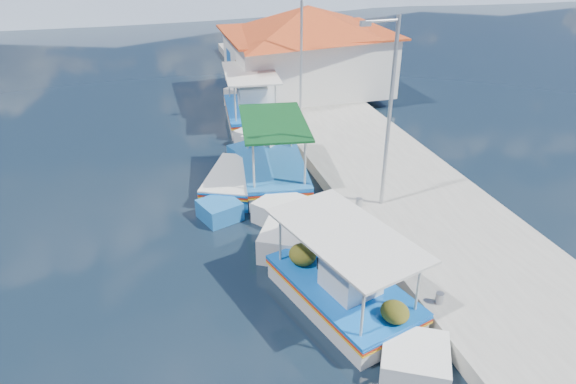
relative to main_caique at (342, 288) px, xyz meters
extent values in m
plane|color=black|center=(-1.76, 1.77, -0.47)|extent=(160.00, 160.00, 0.00)
cube|color=#AAA89F|center=(4.14, 7.77, -0.22)|extent=(5.00, 44.00, 0.50)
cylinder|color=#A5A8AD|center=(2.04, -1.23, 0.18)|extent=(0.20, 0.20, 0.30)
cylinder|color=#A5A8AD|center=(2.04, 3.77, 0.18)|extent=(0.20, 0.20, 0.30)
cylinder|color=#A5A8AD|center=(2.04, 9.77, 0.18)|extent=(0.20, 0.20, 0.30)
cylinder|color=#A5A8AD|center=(2.04, 15.77, 0.18)|extent=(0.20, 0.20, 0.30)
cube|color=white|center=(-0.02, -0.07, -0.26)|extent=(3.10, 4.46, 0.89)
cube|color=white|center=(0.72, 2.51, -0.15)|extent=(2.01, 2.01, 0.98)
cube|color=white|center=(-0.74, -2.57, -0.26)|extent=(1.95, 1.95, 0.84)
cube|color=blue|center=(-0.02, -0.07, 0.15)|extent=(3.19, 4.60, 0.06)
cube|color=red|center=(-0.02, -0.07, 0.08)|extent=(3.19, 4.60, 0.05)
cube|color=yellow|center=(-0.02, -0.07, 0.01)|extent=(3.19, 4.60, 0.04)
cube|color=blue|center=(-0.02, -0.07, 0.22)|extent=(3.20, 4.56, 0.05)
cube|color=brown|center=(-0.02, -0.07, 0.19)|extent=(2.92, 4.34, 0.05)
cube|color=white|center=(-0.10, -0.34, 0.70)|extent=(1.42, 1.48, 1.03)
cube|color=silver|center=(-0.10, -0.34, 1.23)|extent=(1.55, 1.60, 0.06)
cylinder|color=beige|center=(-0.34, 1.79, 0.94)|extent=(0.07, 0.07, 1.49)
cylinder|color=beige|center=(1.24, 1.34, 0.94)|extent=(0.07, 0.07, 1.49)
cylinder|color=beige|center=(-1.28, -1.48, 0.94)|extent=(0.07, 0.07, 1.49)
cylinder|color=beige|center=(0.30, -1.93, 0.94)|extent=(0.07, 0.07, 1.49)
cube|color=silver|center=(-0.02, -0.07, 1.68)|extent=(3.20, 4.49, 0.07)
ellipsoid|color=#3F4612|center=(-0.02, 1.29, 0.45)|extent=(0.71, 0.78, 0.53)
ellipsoid|color=#3F4612|center=(0.74, 1.56, 0.41)|extent=(0.60, 0.66, 0.45)
ellipsoid|color=#3F4612|center=(-0.31, -1.74, 0.43)|extent=(0.64, 0.70, 0.48)
sphere|color=red|center=(1.03, 0.21, 0.89)|extent=(0.37, 0.37, 0.37)
cube|color=white|center=(0.03, 7.00, -0.23)|extent=(2.72, 4.29, 1.02)
cube|color=white|center=(-0.36, 9.67, -0.10)|extent=(2.17, 2.17, 1.13)
cube|color=white|center=(0.41, 4.42, -0.23)|extent=(2.11, 2.11, 0.97)
cube|color=blue|center=(0.03, 7.00, 0.25)|extent=(2.80, 4.41, 0.06)
cube|color=red|center=(0.03, 7.00, 0.16)|extent=(2.80, 4.41, 0.05)
cube|color=yellow|center=(0.03, 7.00, 0.08)|extent=(2.80, 4.41, 0.04)
cube|color=#1D64AE|center=(0.03, 7.00, 0.32)|extent=(2.82, 4.38, 0.05)
cube|color=brown|center=(0.03, 7.00, 0.29)|extent=(2.54, 4.18, 0.05)
cylinder|color=beige|center=(-1.07, 8.54, 1.15)|extent=(0.08, 0.08, 1.73)
cylinder|color=beige|center=(0.64, 8.79, 1.15)|extent=(0.08, 0.08, 1.73)
cylinder|color=beige|center=(-0.58, 5.20, 1.15)|extent=(0.08, 0.08, 1.73)
cylinder|color=beige|center=(1.13, 5.46, 1.15)|extent=(0.08, 0.08, 1.73)
cube|color=#0C4019|center=(0.03, 7.00, 2.02)|extent=(2.83, 4.30, 0.08)
cube|color=#1D64AE|center=(-1.46, 7.00, -0.26)|extent=(2.89, 3.62, 0.89)
cube|color=#1D64AE|center=(-2.37, 8.95, -0.15)|extent=(1.57, 1.57, 0.99)
cube|color=#1D64AE|center=(-0.59, 5.11, -0.26)|extent=(1.52, 1.52, 0.85)
cube|color=blue|center=(-1.46, 7.00, 0.16)|extent=(2.97, 3.73, 0.06)
cube|color=red|center=(-1.46, 7.00, 0.08)|extent=(2.97, 3.73, 0.05)
cube|color=yellow|center=(-1.46, 7.00, 0.01)|extent=(2.97, 3.73, 0.04)
cube|color=white|center=(-1.46, 7.00, 0.22)|extent=(2.97, 3.71, 0.05)
cube|color=brown|center=(-1.46, 7.00, 0.19)|extent=(2.74, 3.51, 0.05)
cube|color=white|center=(0.65, 13.69, -0.23)|extent=(2.70, 4.55, 1.02)
cube|color=white|center=(0.36, 16.56, -0.10)|extent=(2.29, 2.29, 1.13)
cube|color=white|center=(0.94, 10.90, -0.23)|extent=(2.22, 2.22, 0.97)
cube|color=blue|center=(0.65, 13.69, 0.24)|extent=(2.78, 4.68, 0.06)
cube|color=red|center=(0.65, 13.69, 0.16)|extent=(2.78, 4.68, 0.05)
cube|color=yellow|center=(0.65, 13.69, 0.08)|extent=(2.78, 4.68, 0.04)
cube|color=blue|center=(0.65, 13.69, 0.32)|extent=(2.79, 4.64, 0.05)
cube|color=brown|center=(0.65, 13.69, 0.29)|extent=(2.51, 4.44, 0.05)
cube|color=white|center=(0.69, 13.36, 0.88)|extent=(1.38, 1.52, 1.18)
cube|color=silver|center=(0.69, 13.36, 1.49)|extent=(1.50, 1.64, 0.06)
cylinder|color=beige|center=(-0.43, 15.40, 1.15)|extent=(0.08, 0.08, 1.72)
cylinder|color=beige|center=(1.36, 15.59, 1.15)|extent=(0.08, 0.08, 1.72)
cylinder|color=beige|center=(-0.06, 11.78, 1.15)|extent=(0.08, 0.08, 1.72)
cylinder|color=beige|center=(1.74, 11.97, 1.15)|extent=(0.08, 0.08, 1.72)
cube|color=silver|center=(0.65, 13.69, 2.01)|extent=(2.81, 4.56, 0.08)
cube|color=white|center=(4.44, 16.77, 1.53)|extent=(8.00, 6.00, 3.00)
cube|color=#C94C1B|center=(4.44, 16.77, 3.08)|extent=(8.64, 6.48, 0.10)
pyramid|color=#C94C1B|center=(4.44, 16.77, 3.73)|extent=(10.49, 10.49, 1.40)
cube|color=brown|center=(0.46, 15.77, 1.03)|extent=(0.06, 1.00, 2.00)
cube|color=blue|center=(0.46, 18.27, 1.63)|extent=(0.06, 1.20, 0.90)
cylinder|color=#A5A8AD|center=(2.84, 3.77, 3.03)|extent=(0.12, 0.12, 6.00)
cylinder|color=#A5A8AD|center=(2.34, 3.77, 5.88)|extent=(1.00, 0.08, 0.08)
cube|color=#A5A8AD|center=(1.84, 3.77, 5.83)|extent=(0.30, 0.14, 0.14)
cylinder|color=#A5A8AD|center=(2.84, 12.77, 3.03)|extent=(0.12, 0.12, 6.00)
camera|label=1|loc=(-4.26, -9.74, 8.40)|focal=32.24mm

